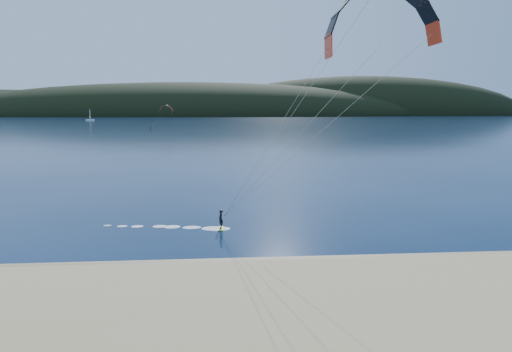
# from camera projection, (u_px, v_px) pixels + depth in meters

# --- Properties ---
(ground) EXTENTS (1800.00, 1800.00, 0.00)m
(ground) POSITION_uv_depth(u_px,v_px,m) (228.00, 296.00, 23.35)
(ground) COLOR #071935
(ground) RESTS_ON ground
(wet_sand) EXTENTS (220.00, 2.50, 0.10)m
(wet_sand) POSITION_uv_depth(u_px,v_px,m) (227.00, 265.00, 27.77)
(wet_sand) COLOR #886E4F
(wet_sand) RESTS_ON ground
(headland) EXTENTS (1200.00, 310.00, 140.00)m
(headland) POSITION_uv_depth(u_px,v_px,m) (223.00, 115.00, 757.91)
(headland) COLOR black
(headland) RESTS_ON ground
(kitesurfer_near) EXTENTS (25.38, 9.54, 17.94)m
(kitesurfer_near) POSITION_uv_depth(u_px,v_px,m) (372.00, 53.00, 28.85)
(kitesurfer_near) COLOR #99BF16
(kitesurfer_near) RESTS_ON ground
(kitesurfer_far) EXTENTS (12.73, 6.45, 12.95)m
(kitesurfer_far) POSITION_uv_depth(u_px,v_px,m) (166.00, 112.00, 213.66)
(kitesurfer_far) COLOR #99BF16
(kitesurfer_far) RESTS_ON ground
(sailboat) EXTENTS (8.03, 5.03, 11.20)m
(sailboat) POSITION_uv_depth(u_px,v_px,m) (90.00, 120.00, 405.16)
(sailboat) COLOR white
(sailboat) RESTS_ON ground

